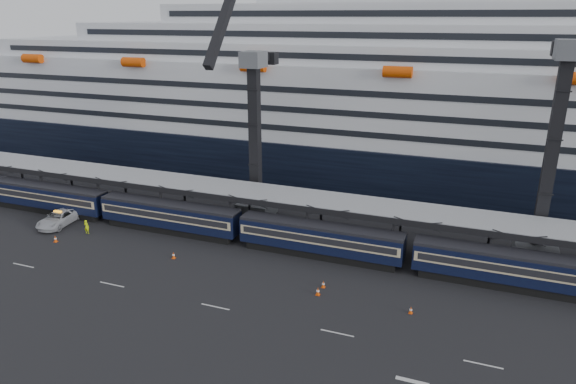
% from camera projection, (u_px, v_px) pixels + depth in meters
% --- Properties ---
extents(ground, '(260.00, 260.00, 0.00)m').
position_uv_depth(ground, '(370.00, 314.00, 47.58)').
color(ground, black).
rests_on(ground, ground).
extents(lane_markings, '(111.00, 4.27, 0.02)m').
position_uv_depth(lane_markings, '(458.00, 369.00, 40.22)').
color(lane_markings, beige).
rests_on(lane_markings, ground).
extents(train, '(133.05, 3.00, 4.05)m').
position_uv_depth(train, '(349.00, 243.00, 57.26)').
color(train, black).
rests_on(train, ground).
extents(canopy, '(130.00, 6.25, 5.53)m').
position_uv_depth(canopy, '(398.00, 210.00, 58.24)').
color(canopy, gray).
rests_on(canopy, ground).
extents(cruise_ship, '(214.09, 28.84, 34.00)m').
position_uv_depth(cruise_ship, '(427.00, 104.00, 84.55)').
color(cruise_ship, black).
rests_on(cruise_ship, ground).
extents(crane_dark_near, '(4.50, 17.75, 35.08)m').
position_uv_depth(crane_dark_near, '(254.00, 131.00, 66.84)').
color(crane_dark_near, '#4C4E54').
rests_on(crane_dark_near, ground).
extents(crane_dark_mid, '(4.50, 18.24, 39.64)m').
position_uv_depth(crane_dark_mid, '(554.00, 145.00, 53.72)').
color(crane_dark_mid, '#4C4E54').
rests_on(crane_dark_mid, ground).
extents(pickup_truck, '(3.79, 6.92, 1.84)m').
position_uv_depth(pickup_truck, '(59.00, 218.00, 67.50)').
color(pickup_truck, '#AFB0B6').
rests_on(pickup_truck, ground).
extents(worker, '(0.70, 0.49, 1.82)m').
position_uv_depth(worker, '(87.00, 227.00, 64.88)').
color(worker, '#C1E20B').
rests_on(worker, ground).
extents(traffic_cone_a, '(0.42, 0.42, 0.83)m').
position_uv_depth(traffic_cone_a, '(55.00, 239.00, 62.61)').
color(traffic_cone_a, '#DB4506').
rests_on(traffic_cone_a, ground).
extents(traffic_cone_b, '(0.40, 0.40, 0.81)m').
position_uv_depth(traffic_cone_b, '(174.00, 255.00, 58.36)').
color(traffic_cone_b, '#DB4506').
rests_on(traffic_cone_b, ground).
extents(traffic_cone_c, '(0.43, 0.43, 0.85)m').
position_uv_depth(traffic_cone_c, '(318.00, 291.00, 50.69)').
color(traffic_cone_c, '#DB4506').
rests_on(traffic_cone_c, ground).
extents(traffic_cone_d, '(0.38, 0.38, 0.76)m').
position_uv_depth(traffic_cone_d, '(323.00, 284.00, 52.11)').
color(traffic_cone_d, '#DB4506').
rests_on(traffic_cone_d, ground).
extents(traffic_cone_e, '(0.36, 0.36, 0.72)m').
position_uv_depth(traffic_cone_e, '(411.00, 310.00, 47.58)').
color(traffic_cone_e, '#DB4506').
rests_on(traffic_cone_e, ground).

